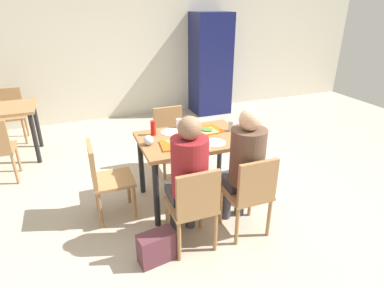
{
  "coord_description": "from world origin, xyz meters",
  "views": [
    {
      "loc": [
        -1.11,
        -2.89,
        2.07
      ],
      "look_at": [
        0.0,
        0.0,
        0.68
      ],
      "focal_mm": 29.79,
      "sensor_mm": 36.0,
      "label": 1
    }
  ],
  "objects": [
    {
      "name": "main_table",
      "position": [
        0.0,
        0.0,
        0.65
      ],
      "size": [
        1.11,
        0.78,
        0.76
      ],
      "color": "olive",
      "rests_on": "ground_plane"
    },
    {
      "name": "background_chair_far",
      "position": [
        -2.07,
        2.62,
        0.49
      ],
      "size": [
        0.4,
        0.4,
        0.84
      ],
      "color": "#9E7247",
      "rests_on": "ground_plane"
    },
    {
      "name": "chair_far_side",
      "position": [
        0.0,
        0.77,
        0.49
      ],
      "size": [
        0.4,
        0.4,
        0.84
      ],
      "color": "#9E7247",
      "rests_on": "ground_plane"
    },
    {
      "name": "chair_left_end",
      "position": [
        -0.94,
        0.0,
        0.49
      ],
      "size": [
        0.4,
        0.4,
        0.84
      ],
      "color": "#9E7247",
      "rests_on": "ground_plane"
    },
    {
      "name": "plastic_cup_b",
      "position": [
        0.03,
        -0.33,
        0.81
      ],
      "size": [
        0.07,
        0.07,
        0.1
      ],
      "primitive_type": "cylinder",
      "color": "white",
      "rests_on": "main_table"
    },
    {
      "name": "background_table",
      "position": [
        -2.07,
        1.89,
        0.63
      ],
      "size": [
        0.9,
        0.7,
        0.76
      ],
      "color": "#9E7247",
      "rests_on": "ground_plane"
    },
    {
      "name": "pizza_slice_b",
      "position": [
        0.21,
        0.09,
        0.78
      ],
      "size": [
        0.26,
        0.26,
        0.02
      ],
      "color": "#DBAD60",
      "rests_on": "tray_red_far"
    },
    {
      "name": "drink_fridge",
      "position": [
        1.48,
        2.85,
        0.95
      ],
      "size": [
        0.7,
        0.6,
        1.9
      ],
      "primitive_type": "cube",
      "color": "#14194C",
      "rests_on": "ground_plane"
    },
    {
      "name": "back_wall",
      "position": [
        0.0,
        3.2,
        1.4
      ],
      "size": [
        10.0,
        0.1,
        2.8
      ],
      "primitive_type": "cube",
      "color": "beige",
      "rests_on": "ground_plane"
    },
    {
      "name": "chair_near_left",
      "position": [
        -0.28,
        -0.77,
        0.49
      ],
      "size": [
        0.4,
        0.4,
        0.84
      ],
      "color": "#9E7247",
      "rests_on": "ground_plane"
    },
    {
      "name": "plastic_cup_a",
      "position": [
        -0.03,
        0.33,
        0.81
      ],
      "size": [
        0.07,
        0.07,
        0.1
      ],
      "primitive_type": "cylinder",
      "color": "white",
      "rests_on": "main_table"
    },
    {
      "name": "paper_plate_center",
      "position": [
        -0.17,
        0.21,
        0.76
      ],
      "size": [
        0.22,
        0.22,
        0.01
      ],
      "primitive_type": "cylinder",
      "color": "white",
      "rests_on": "main_table"
    },
    {
      "name": "person_in_red",
      "position": [
        -0.28,
        -0.63,
        0.73
      ],
      "size": [
        0.32,
        0.42,
        1.25
      ],
      "color": "#383842",
      "rests_on": "ground_plane"
    },
    {
      "name": "ground_plane",
      "position": [
        0.0,
        0.0,
        -0.01
      ],
      "size": [
        10.0,
        10.0,
        0.02
      ],
      "primitive_type": "cube",
      "color": "#B7A893"
    },
    {
      "name": "pizza_slice_a",
      "position": [
        -0.19,
        -0.12,
        0.78
      ],
      "size": [
        0.25,
        0.27,
        0.02
      ],
      "color": "#C68C47",
      "rests_on": "tray_red_near"
    },
    {
      "name": "condiment_bottle",
      "position": [
        -0.36,
        0.21,
        0.84
      ],
      "size": [
        0.06,
        0.06,
        0.16
      ],
      "primitive_type": "cylinder",
      "color": "red",
      "rests_on": "main_table"
    },
    {
      "name": "foil_bundle",
      "position": [
        -0.47,
        -0.02,
        0.81
      ],
      "size": [
        0.1,
        0.1,
        0.1
      ],
      "primitive_type": "sphere",
      "color": "silver",
      "rests_on": "main_table"
    },
    {
      "name": "person_in_brown_jacket",
      "position": [
        0.28,
        -0.63,
        0.73
      ],
      "size": [
        0.32,
        0.42,
        1.25
      ],
      "color": "#383842",
      "rests_on": "ground_plane"
    },
    {
      "name": "soda_can",
      "position": [
        0.47,
        0.02,
        0.82
      ],
      "size": [
        0.07,
        0.07,
        0.12
      ],
      "primitive_type": "cylinder",
      "color": "#B7BCC6",
      "rests_on": "main_table"
    },
    {
      "name": "handbag",
      "position": [
        -0.63,
        -0.79,
        0.14
      ],
      "size": [
        0.34,
        0.21,
        0.28
      ],
      "primitive_type": "cube",
      "rotation": [
        0.0,
        0.0,
        0.16
      ],
      "color": "#592D38",
      "rests_on": "ground_plane"
    },
    {
      "name": "tray_red_far",
      "position": [
        0.19,
        0.12,
        0.76
      ],
      "size": [
        0.39,
        0.3,
        0.02
      ],
      "primitive_type": "cube",
      "rotation": [
        0.0,
        0.0,
        0.12
      ],
      "color": "#D85914",
      "rests_on": "main_table"
    },
    {
      "name": "tray_red_near",
      "position": [
        -0.19,
        -0.14,
        0.76
      ],
      "size": [
        0.39,
        0.3,
        0.02
      ],
      "primitive_type": "cube",
      "rotation": [
        0.0,
        0.0,
        -0.11
      ],
      "color": "#D85914",
      "rests_on": "main_table"
    },
    {
      "name": "chair_near_right",
      "position": [
        0.28,
        -0.77,
        0.49
      ],
      "size": [
        0.4,
        0.4,
        0.84
      ],
      "color": "#9E7247",
      "rests_on": "ground_plane"
    },
    {
      "name": "paper_plate_near_edge",
      "position": [
        0.17,
        -0.21,
        0.76
      ],
      "size": [
        0.22,
        0.22,
        0.01
      ],
      "primitive_type": "cylinder",
      "color": "white",
      "rests_on": "main_table"
    }
  ]
}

